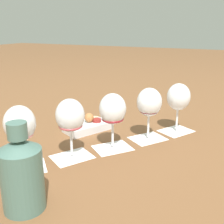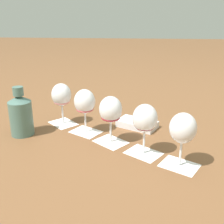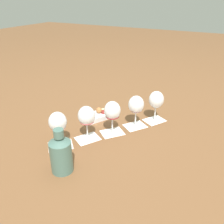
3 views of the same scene
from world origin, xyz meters
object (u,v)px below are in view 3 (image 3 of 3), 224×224
wine_glass_0 (58,123)px  snack_dish (98,115)px  wine_glass_3 (136,106)px  wine_glass_4 (156,101)px  wine_glass_1 (87,117)px  wine_glass_2 (112,112)px  ceramic_vase (61,153)px

wine_glass_0 → snack_dish: size_ratio=0.96×
wine_glass_3 → wine_glass_4: bearing=-32.9°
wine_glass_1 → wine_glass_2: bearing=-36.3°
wine_glass_2 → ceramic_vase: bearing=173.5°
ceramic_vase → snack_dish: (0.47, 0.11, -0.07)m
wine_glass_3 → wine_glass_4: size_ratio=1.00×
wine_glass_1 → wine_glass_3: bearing=-35.1°
wine_glass_0 → wine_glass_4: same height
wine_glass_1 → ceramic_vase: 0.26m
ceramic_vase → snack_dish: ceramic_vase is taller
wine_glass_2 → wine_glass_3: 0.15m
wine_glass_2 → wine_glass_3: bearing=-33.9°
wine_glass_1 → ceramic_vase: (-0.25, -0.04, -0.04)m
wine_glass_4 → wine_glass_1: bearing=145.6°
wine_glass_3 → wine_glass_1: bearing=144.9°
wine_glass_2 → wine_glass_3: same height
ceramic_vase → wine_glass_1: bearing=9.1°
wine_glass_2 → wine_glass_4: bearing=-33.4°
wine_glass_1 → snack_dish: bearing=17.8°
wine_glass_3 → snack_dish: bearing=94.4°
wine_glass_3 → ceramic_vase: ceramic_vase is taller
wine_glass_0 → wine_glass_4: bearing=-34.7°
wine_glass_0 → wine_glass_2: size_ratio=1.00×
wine_glass_2 → wine_glass_4: (0.24, -0.16, -0.00)m
wine_glass_1 → snack_dish: 0.25m
wine_glass_4 → wine_glass_0: bearing=145.3°
wine_glass_1 → wine_glass_4: (0.35, -0.24, -0.00)m
wine_glass_4 → snack_dish: size_ratio=0.96×
wine_glass_1 → snack_dish: wine_glass_1 is taller
wine_glass_1 → snack_dish: size_ratio=0.96×
wine_glass_3 → wine_glass_4: 0.14m
wine_glass_3 → wine_glass_2: bearing=146.1°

